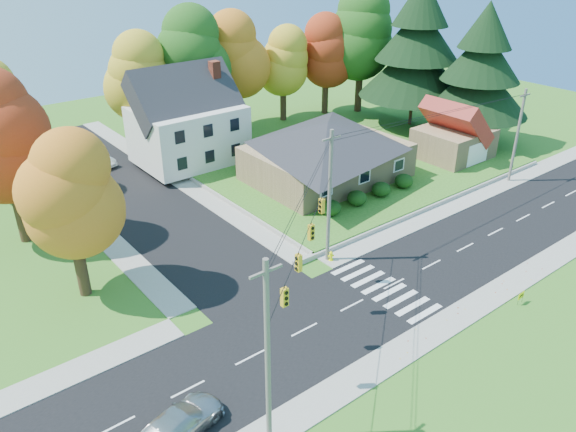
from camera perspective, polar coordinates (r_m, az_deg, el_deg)
name	(u,v)px	position (r m, az deg, el deg)	size (l,w,h in m)	color
ground	(394,284)	(39.41, 10.71, -6.80)	(120.00, 120.00, 0.00)	#3D7923
road_main	(394,284)	(39.41, 10.72, -6.79)	(90.00, 8.00, 0.02)	black
road_cross	(126,190)	(54.41, -16.13, 2.51)	(8.00, 44.00, 0.02)	black
sidewalk_north	(344,254)	(42.23, 5.69, -3.86)	(90.00, 2.00, 0.08)	#9C9A90
sidewalk_south	(454,319)	(37.00, 16.53, -9.99)	(90.00, 2.00, 0.08)	#9C9A90
lawn	(330,153)	(60.73, 4.26, 6.35)	(30.00, 30.00, 0.50)	#3D7923
ranch_house	(327,150)	(53.06, 3.98, 6.72)	(14.60, 10.60, 5.40)	tan
colonial_house	(188,122)	(57.64, -10.16, 9.42)	(10.40, 8.40, 9.60)	silver
garage	(454,135)	(60.74, 16.54, 7.90)	(7.30, 6.30, 4.60)	tan
hedge_row	(369,194)	(49.47, 8.26, 2.27)	(10.70, 1.70, 1.27)	#163A10
traffic_infrastructure	(384,211)	(37.51, 9.70, 0.54)	(38.10, 10.66, 10.00)	#666059
tree_lot_0	(138,76)	(61.06, -14.98, 13.56)	(6.72, 6.72, 12.51)	#3F2A19
tree_lot_1	(194,57)	(62.50, -9.57, 15.60)	(7.84, 7.84, 14.60)	#3F2A19
tree_lot_2	(236,55)	(66.50, -5.31, 15.95)	(7.28, 7.28, 13.56)	#3F2A19
tree_lot_3	(283,62)	(69.37, -0.50, 15.42)	(6.16, 6.16, 11.47)	#3F2A19
tree_lot_4	(326,51)	(72.27, 3.92, 16.36)	(6.72, 6.72, 12.51)	#3F2A19
tree_lot_5	(362,34)	(73.24, 7.52, 17.90)	(8.40, 8.40, 15.64)	#3F2A19
conifer_east_a	(417,50)	(68.86, 12.98, 16.15)	(12.80, 12.80, 16.96)	#3F2A19
conifer_east_b	(481,70)	(65.24, 18.97, 13.83)	(11.20, 11.20, 14.84)	#3F2A19
tree_west_0	(67,196)	(36.80, -21.54, 1.87)	(6.16, 6.16, 11.47)	#3F2A19
tree_west_1	(2,137)	(45.35, -27.08, 7.17)	(7.28, 7.28, 13.56)	#3F2A19
silver_sedan	(179,423)	(28.88, -11.05, -19.98)	(2.03, 4.98, 1.45)	#B7B7B7
white_car	(97,159)	(60.99, -18.85, 5.53)	(1.53, 4.40, 1.45)	silver
fire_hydrant	(331,257)	(41.17, 4.39, -4.13)	(0.46, 0.36, 0.81)	#EAEC00
yard_sign	(521,296)	(39.52, 22.60, -7.50)	(0.67, 0.06, 0.84)	black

